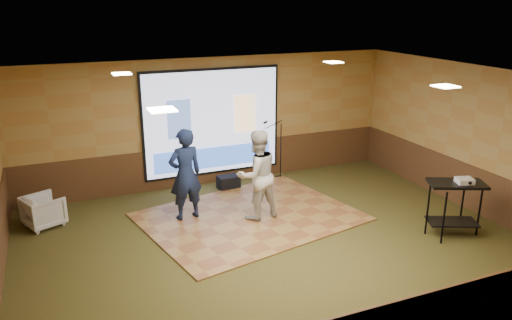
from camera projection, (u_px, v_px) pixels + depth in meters
name	position (u px, v px, depth m)	size (l,w,h in m)	color
ground	(273.00, 243.00, 9.09)	(9.00, 9.00, 0.00)	#2A3417
room_shell	(274.00, 132.00, 8.44)	(9.04, 7.04, 3.02)	#A58344
wainscot_back	(213.00, 163.00, 12.00)	(9.00, 0.04, 0.95)	#4D2D19
wainscot_right	(465.00, 185.00, 10.59)	(0.04, 7.00, 0.95)	#4D2D19
projector_screen	(213.00, 123.00, 11.65)	(3.32, 0.06, 2.52)	black
downlight_nw	(122.00, 74.00, 8.95)	(0.32, 0.32, 0.02)	#FFE8BF
downlight_ne	(334.00, 62.00, 10.56)	(0.32, 0.32, 0.02)	#FFE8BF
downlight_sw	(162.00, 110.00, 6.05)	(0.32, 0.32, 0.02)	#FFE8BF
downlight_se	(446.00, 86.00, 7.67)	(0.32, 0.32, 0.02)	#FFE8BF
dance_floor	(250.00, 217.00, 10.17)	(4.09, 3.12, 0.03)	olive
player_left	(185.00, 174.00, 9.81)	(0.68, 0.44, 1.86)	#141F41
player_right	(257.00, 175.00, 9.84)	(0.88, 0.69, 1.82)	beige
av_table	(455.00, 197.00, 9.21)	(1.00, 0.53, 1.05)	black
projector	(465.00, 181.00, 9.06)	(0.29, 0.24, 0.10)	silver
mic_stand	(278.00, 159.00, 12.26)	(0.59, 0.24, 1.49)	black
banquet_chair	(44.00, 211.00, 9.72)	(0.67, 0.68, 0.62)	gray
duffel_bag	(228.00, 182.00, 11.69)	(0.49, 0.33, 0.31)	black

